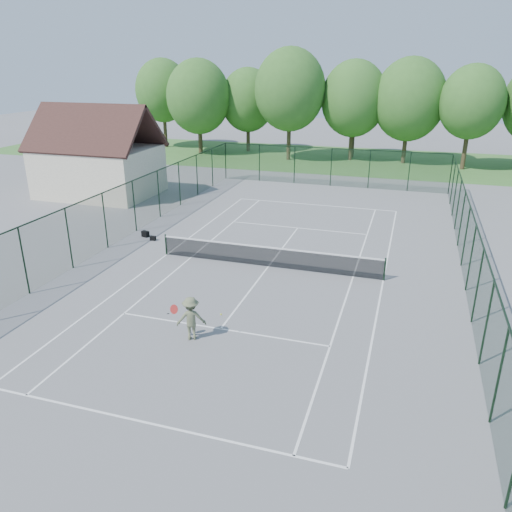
# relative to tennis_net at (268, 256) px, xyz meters

# --- Properties ---
(ground) EXTENTS (140.00, 140.00, 0.00)m
(ground) POSITION_rel_tennis_net_xyz_m (0.00, 0.00, -0.58)
(ground) COLOR gray
(ground) RESTS_ON ground
(grass_far) EXTENTS (80.00, 16.00, 0.01)m
(grass_far) POSITION_rel_tennis_net_xyz_m (0.00, 30.00, -0.57)
(grass_far) COLOR #457B34
(grass_far) RESTS_ON ground
(court_lines) EXTENTS (11.05, 23.85, 0.01)m
(court_lines) POSITION_rel_tennis_net_xyz_m (0.00, 0.00, -0.57)
(court_lines) COLOR white
(court_lines) RESTS_ON ground
(tennis_net) EXTENTS (11.08, 0.08, 1.10)m
(tennis_net) POSITION_rel_tennis_net_xyz_m (0.00, 0.00, 0.00)
(tennis_net) COLOR black
(tennis_net) RESTS_ON ground
(fence_enclosure) EXTENTS (18.05, 36.05, 3.02)m
(fence_enclosure) POSITION_rel_tennis_net_xyz_m (0.00, 0.00, 0.98)
(fence_enclosure) COLOR #16351C
(fence_enclosure) RESTS_ON ground
(utility_building) EXTENTS (8.60, 6.27, 6.63)m
(utility_building) POSITION_rel_tennis_net_xyz_m (-16.00, 10.00, 2.54)
(utility_building) COLOR #F1E5C7
(utility_building) RESTS_ON ground
(tree_line_far) EXTENTS (39.40, 6.40, 9.70)m
(tree_line_far) POSITION_rel_tennis_net_xyz_m (0.00, 30.00, 5.42)
(tree_line_far) COLOR #443722
(tree_line_far) RESTS_ON ground
(sports_bag_a) EXTENTS (0.47, 0.36, 0.33)m
(sports_bag_a) POSITION_rel_tennis_net_xyz_m (-7.96, 2.20, -0.41)
(sports_bag_a) COLOR black
(sports_bag_a) RESTS_ON ground
(sports_bag_b) EXTENTS (0.34, 0.23, 0.25)m
(sports_bag_b) POSITION_rel_tennis_net_xyz_m (-7.24, 1.77, -0.45)
(sports_bag_b) COLOR black
(sports_bag_b) RESTS_ON ground
(tennis_player) EXTENTS (1.90, 0.95, 1.63)m
(tennis_player) POSITION_rel_tennis_net_xyz_m (-0.74, -7.35, 0.24)
(tennis_player) COLOR #656B4A
(tennis_player) RESTS_ON ground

